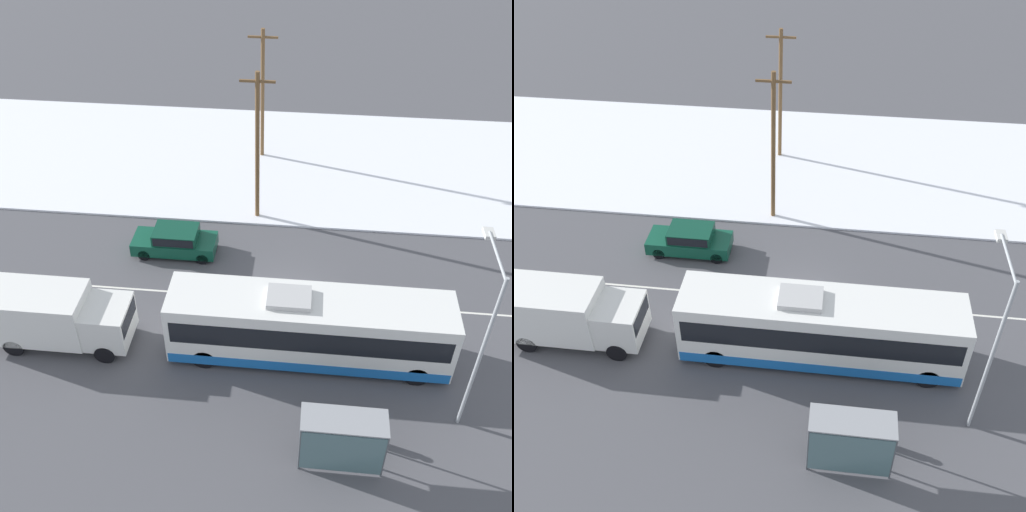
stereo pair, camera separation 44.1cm
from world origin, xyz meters
The scene contains 11 objects.
ground_plane centered at (0.00, 0.00, 0.00)m, with size 120.00×120.00×0.00m, color #4C4C51.
snow_lot centered at (0.00, 13.21, 0.06)m, with size 80.00×14.44×0.12m.
lane_marking_center centered at (0.00, 0.00, 0.00)m, with size 60.00×0.12×0.00m.
city_bus centered at (1.17, -3.38, 1.67)m, with size 11.90×2.57×3.43m.
box_truck centered at (-9.88, -3.68, 1.56)m, with size 6.36×2.30×2.81m.
sedan_car centered at (-6.03, 3.12, 0.81)m, with size 4.38×1.80×1.49m.
pedestrian_at_stop centered at (2.83, -7.30, 0.97)m, with size 0.57×0.25×1.58m.
bus_shelter centered at (2.56, -8.70, 1.68)m, with size 3.07×1.20×2.40m.
streetlamp centered at (7.21, -5.69, 4.79)m, with size 0.36×3.03×7.51m.
utility_pole_roadside centered at (-2.07, 6.81, 4.51)m, with size 1.80×0.24×8.63m.
utility_pole_snowlot centered at (-2.48, 13.84, 4.38)m, with size 1.80×0.24×8.39m.
Camera 1 is at (0.80, -21.28, 19.91)m, focal length 42.00 mm.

